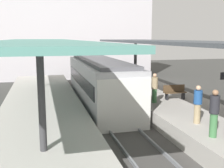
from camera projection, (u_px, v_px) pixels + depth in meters
name	position (u px, v px, depth m)	size (l,w,h in m)	color
ground_plane	(115.00, 125.00, 14.95)	(80.00, 80.00, 0.00)	#383835
platform_left	(43.00, 122.00, 13.93)	(4.40, 28.00, 1.00)	#ADA8A0
platform_right	(179.00, 112.00, 15.81)	(4.40, 28.00, 1.00)	#ADA8A0
track_ballast	(115.00, 124.00, 14.94)	(3.20, 28.00, 0.20)	#423F3D
rail_near_side	(102.00, 122.00, 14.73)	(0.08, 28.00, 0.14)	slate
rail_far_side	(128.00, 120.00, 15.09)	(0.08, 28.00, 0.14)	slate
commuter_train	(100.00, 83.00, 18.43)	(2.78, 11.27, 3.10)	#ADADB2
canopy_left	(39.00, 43.00, 14.61)	(4.18, 21.00, 3.56)	#333335
canopy_right	(171.00, 43.00, 16.50)	(4.18, 21.00, 3.52)	#333335
platform_bench	(175.00, 92.00, 16.75)	(1.40, 0.41, 0.86)	black
passenger_near_bench	(155.00, 88.00, 15.78)	(0.36, 0.36, 1.70)	#386B3D
passenger_mid_platform	(214.00, 113.00, 10.27)	(0.36, 0.36, 1.82)	#386B3D
passenger_far_end	(198.00, 104.00, 11.96)	(0.36, 0.36, 1.68)	#998460
station_building_backdrop	(72.00, 31.00, 33.14)	(18.00, 6.00, 11.00)	#B7B2B7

